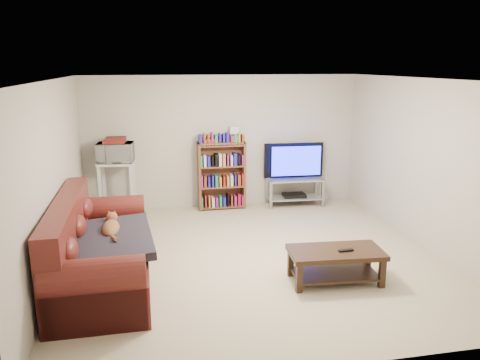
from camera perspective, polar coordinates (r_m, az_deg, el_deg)
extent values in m
plane|color=#C6B693|center=(6.55, 1.55, -9.32)|extent=(5.00, 5.00, 0.00)
plane|color=white|center=(6.02, 1.70, 12.16)|extent=(5.00, 5.00, 0.00)
plane|color=beige|center=(8.58, -2.04, 4.67)|extent=(5.00, 0.00, 5.00)
plane|color=beige|center=(3.88, 9.80, -7.30)|extent=(5.00, 0.00, 5.00)
plane|color=beige|center=(6.14, -21.77, -0.12)|extent=(0.00, 5.00, 5.00)
plane|color=beige|center=(7.14, 21.61, 1.76)|extent=(0.00, 5.00, 5.00)
cube|color=#591C17|center=(6.00, -16.20, -9.74)|extent=(1.08, 2.46, 0.47)
cube|color=#591C17|center=(5.94, -20.24, -7.22)|extent=(0.29, 2.45, 1.02)
cube|color=#591C17|center=(4.99, -17.16, -14.16)|extent=(1.01, 0.25, 0.59)
cube|color=#591C17|center=(7.00, -15.59, -5.70)|extent=(1.01, 0.25, 0.59)
cube|color=#26222B|center=(5.70, -15.56, -7.03)|extent=(1.06, 1.31, 0.20)
cube|color=black|center=(5.83, 11.62, -8.63)|extent=(1.16, 0.64, 0.06)
cube|color=black|center=(5.94, 11.48, -11.12)|extent=(1.05, 0.58, 0.03)
cube|color=black|center=(5.58, 7.23, -11.80)|extent=(0.07, 0.07, 0.35)
cube|color=black|center=(5.90, 16.94, -10.86)|extent=(0.07, 0.07, 0.35)
cube|color=black|center=(5.97, 6.18, -9.98)|extent=(0.07, 0.07, 0.35)
cube|color=black|center=(6.27, 15.30, -9.22)|extent=(0.07, 0.07, 0.35)
cube|color=black|center=(5.80, 12.77, -8.37)|extent=(0.19, 0.07, 0.02)
cube|color=#999EA3|center=(8.76, 6.66, 0.13)|extent=(1.06, 0.52, 0.03)
cube|color=#999EA3|center=(8.85, 6.60, -2.10)|extent=(1.01, 0.49, 0.02)
cube|color=gray|center=(8.52, 3.77, -1.91)|extent=(0.05, 0.05, 0.52)
cube|color=gray|center=(8.77, 10.06, -1.63)|extent=(0.05, 0.05, 0.52)
cube|color=gray|center=(8.90, 3.23, -1.20)|extent=(0.05, 0.05, 0.52)
cube|color=gray|center=(9.14, 9.27, -0.95)|extent=(0.05, 0.05, 0.52)
imported|color=black|center=(8.68, 6.73, 2.29)|extent=(1.13, 0.20, 0.65)
cube|color=black|center=(8.84, 6.61, -1.85)|extent=(0.43, 0.31, 0.06)
cube|color=brown|center=(8.42, -4.99, 0.40)|extent=(0.04, 0.27, 1.24)
cube|color=brown|center=(8.55, 0.44, 0.66)|extent=(0.04, 0.27, 1.24)
cube|color=brown|center=(8.36, -2.30, 4.55)|extent=(0.86, 0.27, 0.03)
cube|color=maroon|center=(8.32, -3.60, 4.84)|extent=(0.25, 0.19, 0.07)
cube|color=silver|center=(8.24, -14.87, 2.01)|extent=(0.64, 0.49, 0.04)
cube|color=silver|center=(8.40, -14.60, -2.29)|extent=(0.58, 0.44, 0.03)
cube|color=silver|center=(8.23, -16.65, -1.59)|extent=(0.05, 0.05, 0.93)
cube|color=silver|center=(8.15, -13.04, -1.52)|extent=(0.05, 0.05, 0.93)
cube|color=silver|center=(8.57, -16.22, -0.95)|extent=(0.05, 0.05, 0.93)
cube|color=silver|center=(8.49, -12.74, -0.87)|extent=(0.05, 0.05, 0.93)
imported|color=silver|center=(8.21, -14.95, 3.27)|extent=(0.63, 0.46, 0.33)
cube|color=maroon|center=(8.18, -15.04, 4.58)|extent=(0.38, 0.34, 0.05)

